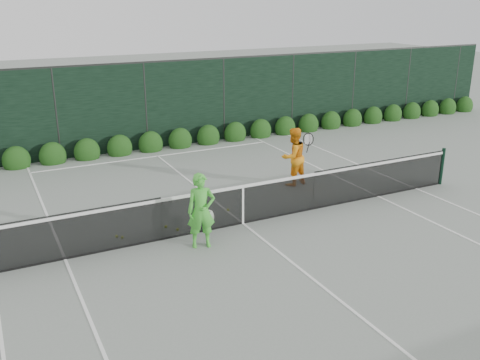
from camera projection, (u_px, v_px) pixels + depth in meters
name	position (u px, v px, depth m)	size (l,w,h in m)	color
ground	(243.00, 224.00, 12.76)	(80.00, 80.00, 0.00)	gray
tennis_net	(242.00, 203.00, 12.58)	(12.90, 0.10, 1.07)	black
player_woman	(201.00, 211.00, 11.35)	(0.69, 0.53, 1.65)	green
player_man	(293.00, 157.00, 15.15)	(0.94, 0.76, 1.67)	orange
court_lines	(243.00, 223.00, 12.76)	(11.03, 23.83, 0.01)	white
windscreen_fence	(309.00, 201.00, 9.98)	(32.00, 21.07, 3.06)	black
hedge_row	(151.00, 144.00, 18.73)	(31.66, 0.65, 0.94)	#14380F
tennis_balls	(164.00, 227.00, 12.47)	(2.99, 0.63, 0.07)	#DCF636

